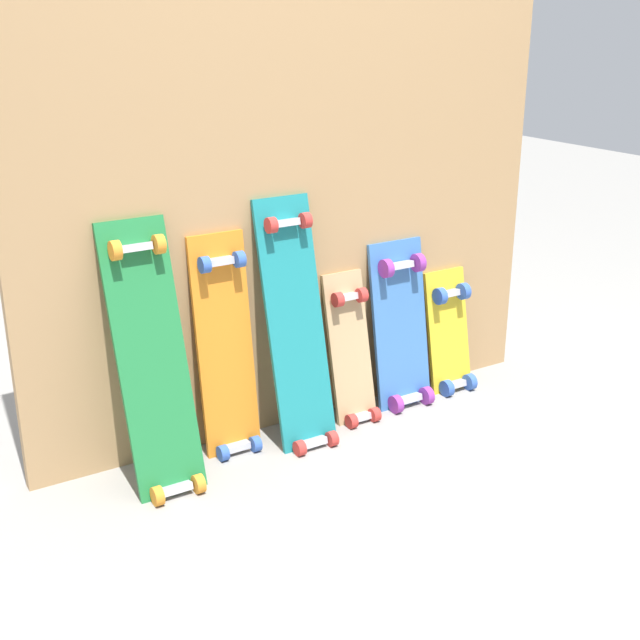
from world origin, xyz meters
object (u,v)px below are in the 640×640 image
object	(u,v)px
skateboard_blue	(402,332)
skateboard_yellow	(450,339)
skateboard_natural	(351,357)
skateboard_orange	(226,355)
skateboard_green	(154,370)
skateboard_teal	(297,334)

from	to	relation	value
skateboard_blue	skateboard_yellow	distance (m)	0.26
skateboard_natural	skateboard_blue	distance (m)	0.24
skateboard_orange	skateboard_natural	size ratio (longest dim) A/B	1.33
skateboard_orange	skateboard_green	bearing A→B (deg)	-164.31
skateboard_teal	skateboard_orange	bearing A→B (deg)	166.88
skateboard_yellow	skateboard_teal	bearing A→B (deg)	-176.09
skateboard_green	skateboard_orange	xyz separation A→B (m)	(0.28, 0.08, -0.04)
skateboard_teal	skateboard_yellow	distance (m)	0.75
skateboard_orange	skateboard_yellow	size ratio (longest dim) A/B	1.52
skateboard_natural	skateboard_blue	world-z (taller)	skateboard_blue
skateboard_green	skateboard_yellow	xyz separation A→B (m)	(1.26, 0.07, -0.18)
skateboard_green	skateboard_blue	size ratio (longest dim) A/B	1.31
skateboard_green	skateboard_orange	world-z (taller)	skateboard_green
skateboard_blue	skateboard_green	bearing A→B (deg)	-176.10
skateboard_orange	skateboard_teal	distance (m)	0.25
skateboard_teal	skateboard_blue	bearing A→B (deg)	5.43
skateboard_green	skateboard_teal	distance (m)	0.53
skateboard_teal	skateboard_blue	size ratio (longest dim) A/B	1.33
skateboard_green	skateboard_teal	xyz separation A→B (m)	(0.53, 0.02, 0.00)
skateboard_green	skateboard_blue	world-z (taller)	skateboard_green
skateboard_natural	skateboard_yellow	world-z (taller)	skateboard_natural
skateboard_orange	skateboard_teal	xyz separation A→B (m)	(0.24, -0.06, 0.05)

